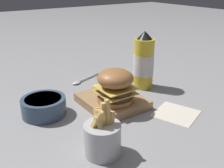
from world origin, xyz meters
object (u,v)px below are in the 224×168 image
side_bowl (44,106)px  spoon (81,81)px  burger (115,86)px  ketchup_bottle (144,62)px  fries_basket (102,138)px  serving_board (112,101)px

side_bowl → spoon: size_ratio=0.88×
side_bowl → spoon: (-0.18, 0.24, -0.03)m
burger → ketchup_bottle: bearing=115.3°
fries_basket → ketchup_bottle: bearing=126.6°
ketchup_bottle → spoon: ketchup_bottle is taller
burger → spoon: burger is taller
fries_basket → burger: bearing=137.1°
burger → side_bowl: 0.24m
burger → serving_board: bearing=164.0°
serving_board → ketchup_bottle: size_ratio=0.94×
ketchup_bottle → side_bowl: 0.42m
fries_basket → spoon: size_ratio=0.92×
burger → ketchup_bottle: 0.23m
serving_board → spoon: serving_board is taller
ketchup_bottle → spoon: size_ratio=1.42×
burger → fries_basket: bearing=-42.9°
ketchup_bottle → fries_basket: 0.46m
serving_board → side_bowl: size_ratio=1.50×
serving_board → fries_basket: fries_basket is taller
ketchup_bottle → fries_basket: size_ratio=1.54×
serving_board → burger: burger is taller
serving_board → ketchup_bottle: (-0.06, 0.20, 0.09)m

